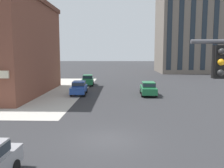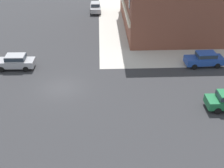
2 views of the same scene
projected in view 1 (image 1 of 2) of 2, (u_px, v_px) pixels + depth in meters
name	position (u px, v px, depth m)	size (l,w,h in m)	color
ground_plane	(108.00, 140.00, 14.62)	(320.00, 320.00, 0.00)	#2D2D30
car_main_southbound_near	(88.00, 80.00, 39.90)	(2.16, 4.53, 1.68)	#1E6B3D
car_main_southbound_far	(148.00, 88.00, 30.12)	(1.96, 4.44, 1.68)	#1E6B3D
car_cross_eastbound	(79.00, 87.00, 30.76)	(2.05, 4.48, 1.68)	#23479E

